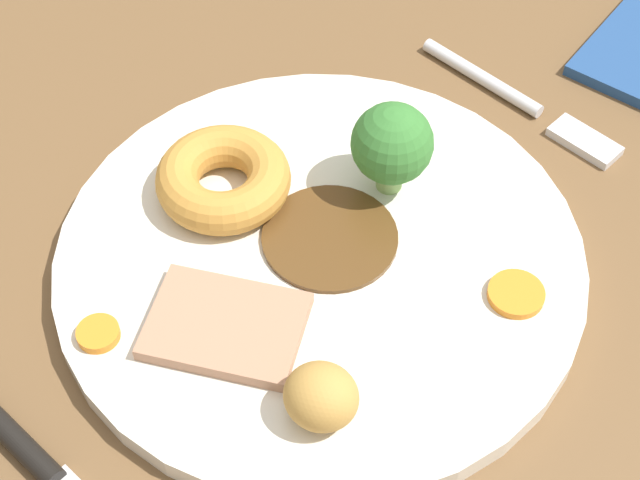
% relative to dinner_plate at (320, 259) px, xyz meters
% --- Properties ---
extents(dining_table, '(1.20, 0.84, 0.04)m').
position_rel_dinner_plate_xyz_m(dining_table, '(-0.02, 0.01, -0.02)').
color(dining_table, brown).
rests_on(dining_table, ground).
extents(dinner_plate, '(0.29, 0.29, 0.01)m').
position_rel_dinner_plate_xyz_m(dinner_plate, '(0.00, 0.00, 0.00)').
color(dinner_plate, silver).
rests_on(dinner_plate, dining_table).
extents(gravy_pool, '(0.08, 0.08, 0.00)m').
position_rel_dinner_plate_xyz_m(gravy_pool, '(-0.01, -0.00, 0.01)').
color(gravy_pool, '#563819').
rests_on(gravy_pool, dinner_plate).
extents(meat_slice_main, '(0.09, 0.10, 0.01)m').
position_rel_dinner_plate_xyz_m(meat_slice_main, '(0.07, -0.00, 0.01)').
color(meat_slice_main, tan).
rests_on(meat_slice_main, dinner_plate).
extents(yorkshire_pudding, '(0.08, 0.08, 0.03)m').
position_rel_dinner_plate_xyz_m(yorkshire_pudding, '(0.00, -0.07, 0.02)').
color(yorkshire_pudding, '#C68938').
rests_on(yorkshire_pudding, dinner_plate).
extents(roast_potato_left, '(0.04, 0.04, 0.03)m').
position_rel_dinner_plate_xyz_m(roast_potato_left, '(0.08, 0.07, 0.02)').
color(roast_potato_left, '#BC8C42').
rests_on(roast_potato_left, dinner_plate).
extents(carrot_coin_front, '(0.02, 0.02, 0.01)m').
position_rel_dinner_plate_xyz_m(carrot_coin_front, '(0.12, -0.05, 0.01)').
color(carrot_coin_front, orange).
rests_on(carrot_coin_front, dinner_plate).
extents(carrot_coin_back, '(0.03, 0.03, 0.00)m').
position_rel_dinner_plate_xyz_m(carrot_coin_back, '(-0.05, 0.10, 0.01)').
color(carrot_coin_back, orange).
rests_on(carrot_coin_back, dinner_plate).
extents(broccoli_floret, '(0.05, 0.05, 0.06)m').
position_rel_dinner_plate_xyz_m(broccoli_floret, '(-0.06, -0.00, 0.04)').
color(broccoli_floret, '#8CB766').
rests_on(broccoli_floret, dinner_plate).
extents(fork, '(0.02, 0.15, 0.01)m').
position_rel_dinner_plate_xyz_m(fork, '(-0.18, 0.01, -0.00)').
color(fork, silver).
rests_on(fork, dining_table).
extents(knife, '(0.02, 0.19, 0.01)m').
position_rel_dinner_plate_xyz_m(knife, '(0.18, -0.02, -0.00)').
color(knife, black).
rests_on(knife, dining_table).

